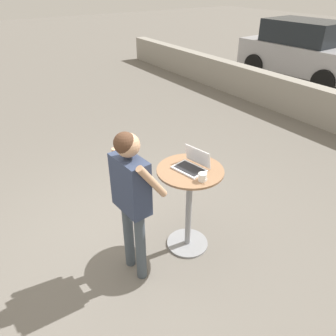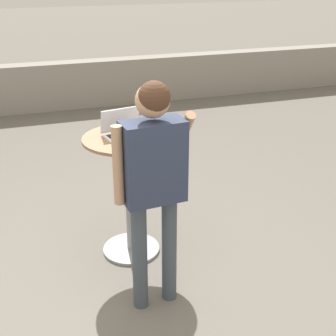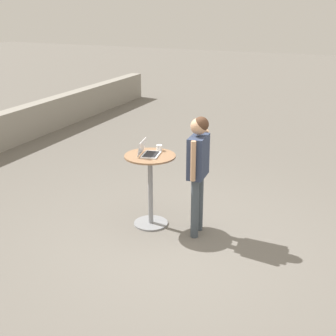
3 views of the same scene
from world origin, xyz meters
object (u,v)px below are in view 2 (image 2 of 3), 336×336
laptop (125,131)px  standing_person (153,171)px  coffee_mug (157,130)px  cafe_table (129,181)px

laptop → standing_person: (0.01, -0.75, -0.03)m
laptop → coffee_mug: laptop is taller
cafe_table → standing_person: bearing=-90.0°
coffee_mug → standing_person: bearing=-109.4°
cafe_table → coffee_mug: (0.24, -0.03, 0.43)m
cafe_table → standing_person: 0.83m
coffee_mug → standing_person: standing_person is taller
coffee_mug → standing_person: 0.73m
laptop → coffee_mug: (0.25, -0.06, -0.00)m
cafe_table → standing_person: (0.00, -0.72, 0.40)m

